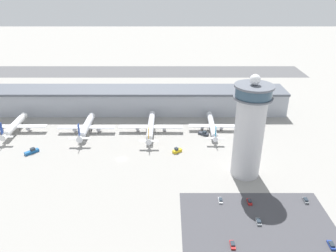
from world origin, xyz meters
TOP-DOWN VIEW (x-y plane):
  - ground_plane at (0.00, 0.00)m, footprint 1000.00×1000.00m
  - terminal_building at (0.00, 70.00)m, footprint 224.58×25.00m
  - runway_strip at (0.00, 179.82)m, footprint 336.87×44.00m
  - control_tower at (66.27, -14.27)m, footprint 18.59×18.59m
  - parking_lot_surface at (63.86, -51.10)m, footprint 64.00×40.00m
  - airplane_gate_alpha at (-74.03, 34.31)m, footprint 41.16×34.96m
  - airplane_gate_bravo at (-26.82, 33.27)m, footprint 36.86×36.55m
  - airplane_gate_charlie at (15.07, 34.00)m, footprint 41.92×43.51m
  - airplane_gate_delta at (55.37, 36.36)m, footprint 30.45×39.67m
  - service_truck_catering at (49.34, 30.59)m, footprint 6.91×5.59m
  - service_truck_fuel at (-52.86, 7.11)m, footprint 7.36×7.44m
  - service_truck_baggage at (31.64, 7.96)m, footprint 5.88×5.12m
  - service_truck_water at (65.73, -4.16)m, footprint 7.16×5.37m
  - car_white_wagon at (50.47, -37.36)m, footprint 1.85×4.25m
  - car_maroon_suv at (89.49, -37.44)m, footprint 1.79×4.38m
  - car_grey_coupe at (89.09, -64.53)m, footprint 2.04×4.77m
  - car_yellow_taxi at (51.18, -64.34)m, footprint 1.77×4.46m
  - car_green_van at (64.40, -51.51)m, footprint 2.04×4.65m
  - car_black_suv at (63.55, -38.35)m, footprint 1.77×4.38m

SIDE VIEW (x-z plane):
  - ground_plane at x=0.00m, z-range 0.00..0.00m
  - runway_strip at x=0.00m, z-range 0.00..0.01m
  - parking_lot_surface at x=63.86m, z-range 0.00..0.01m
  - car_yellow_taxi at x=51.18m, z-range -0.16..1.21m
  - car_grey_coupe at x=89.09m, z-range -0.16..1.25m
  - car_green_van at x=64.40m, z-range -0.16..1.27m
  - car_white_wagon at x=50.47m, z-range -0.17..1.32m
  - car_maroon_suv at x=89.49m, z-range -0.17..1.38m
  - car_black_suv at x=63.55m, z-range -0.17..1.39m
  - service_truck_catering at x=49.34m, z-range -0.42..2.33m
  - service_truck_fuel at x=-52.86m, z-range -0.45..2.53m
  - service_truck_water at x=65.73m, z-range -0.46..2.57m
  - service_truck_baggage at x=31.64m, z-range -0.47..2.64m
  - airplane_gate_delta at x=55.37m, z-range -2.06..9.82m
  - airplane_gate_charlie at x=15.07m, z-range -2.19..10.91m
  - airplane_gate_bravo at x=-26.82m, z-range -2.61..11.66m
  - airplane_gate_alpha at x=-74.03m, z-range -2.43..11.73m
  - terminal_building at x=0.00m, z-range 0.10..18.01m
  - control_tower at x=66.27m, z-range -1.00..52.43m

